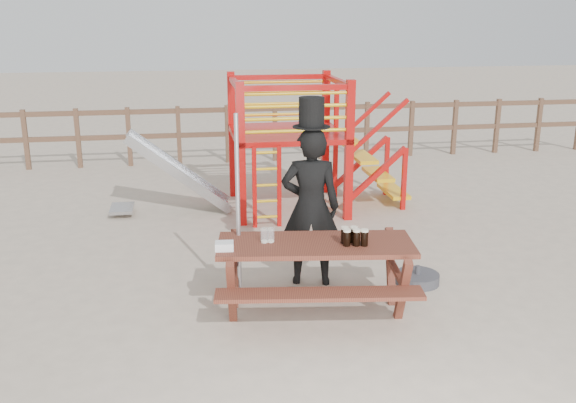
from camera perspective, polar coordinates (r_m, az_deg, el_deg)
The scene contains 10 objects.
ground at distance 7.05m, azimuth 3.06°, elevation -8.93°, with size 60.00×60.00×0.00m, color #C0AC95.
back_fence at distance 13.48m, azimuth -3.29°, elevation 6.64°, with size 15.09×0.09×1.20m.
playground_fort at distance 10.10m, azimuth -0.50°, elevation 5.32°, with size 4.71×1.84×2.10m.
picnic_table at distance 6.64m, azimuth 2.44°, elevation -5.98°, with size 2.15×1.62×0.77m.
man_with_hat at distance 7.21m, azimuth 2.02°, elevation -0.13°, with size 0.74×0.56×2.15m.
metal_pole at distance 6.70m, azimuth -4.46°, elevation -0.90°, with size 0.05×0.05×2.05m, color #B2B2B7.
parasol_base at distance 7.63m, azimuth 11.41°, elevation -6.71°, with size 0.51×0.51×0.22m.
paper_bag at distance 6.35m, azimuth -5.68°, elevation -3.96°, with size 0.18×0.14×0.08m, color white.
stout_pints at distance 6.48m, azimuth 5.82°, elevation -3.10°, with size 0.25×0.19×0.17m.
empty_glasses at distance 6.52m, azimuth -1.84°, elevation -3.07°, with size 0.14×0.08×0.15m.
Camera 1 is at (-1.40, -6.22, 3.01)m, focal length 40.00 mm.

